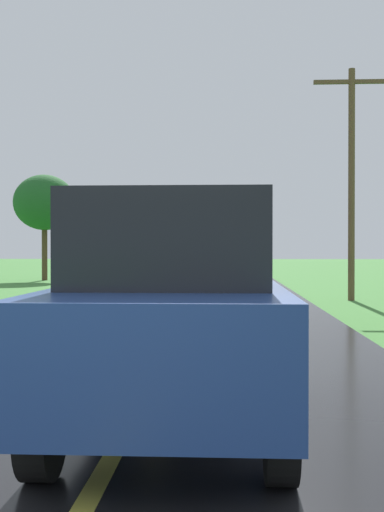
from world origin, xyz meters
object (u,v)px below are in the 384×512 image
at_px(utility_pole_roadside, 352,174).
at_px(following_car, 175,311).
at_px(roadside_tree_near_left, 44,203).
at_px(banana_truck_near, 181,254).

height_order(utility_pole_roadside, following_car, utility_pole_roadside).
height_order(roadside_tree_near_left, following_car, roadside_tree_near_left).
bearing_deg(roadside_tree_near_left, utility_pole_roadside, -43.12).
relative_size(banana_truck_near, utility_pole_roadside, 0.82).
relative_size(banana_truck_near, roadside_tree_near_left, 1.09).
height_order(utility_pole_roadside, roadside_tree_near_left, utility_pole_roadside).
height_order(banana_truck_near, following_car, banana_truck_near).
distance_m(banana_truck_near, utility_pole_roadside, 8.44).
distance_m(utility_pole_roadside, following_car, 15.62).
xyz_separation_m(utility_pole_roadside, following_car, (-4.26, -14.77, -2.81)).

